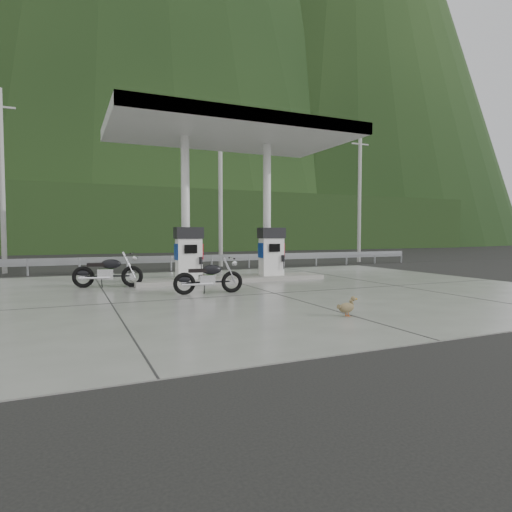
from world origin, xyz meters
name	(u,v)px	position (x,y,z in m)	size (l,w,h in m)	color
ground	(260,290)	(0.00, 0.00, 0.00)	(160.00, 160.00, 0.00)	black
forecourt_apron	(260,289)	(0.00, 0.00, 0.01)	(18.00, 14.00, 0.02)	slate
pump_island	(232,279)	(0.00, 2.50, 0.10)	(7.00, 1.40, 0.15)	gray
gas_pump_left	(189,253)	(-1.60, 2.50, 1.07)	(0.95, 0.55, 1.80)	white
gas_pump_right	(271,252)	(1.60, 2.50, 1.07)	(0.95, 0.55, 1.80)	white
canopy_column_left	(185,208)	(-1.60, 2.90, 2.67)	(0.30, 0.30, 5.00)	white
canopy_column_right	(267,210)	(1.60, 2.90, 2.67)	(0.30, 0.30, 5.00)	white
canopy_roof	(231,132)	(0.00, 2.50, 5.37)	(8.50, 5.00, 0.40)	silver
guardrail	(192,255)	(0.00, 8.00, 0.71)	(26.00, 0.16, 1.42)	gray
road	(175,265)	(0.00, 11.50, 0.00)	(60.00, 7.00, 0.01)	black
utility_pole_a	(2,182)	(-8.00, 9.50, 4.00)	(0.22, 0.22, 8.00)	#9C9C97
utility_pole_b	(220,191)	(2.00, 9.50, 4.00)	(0.22, 0.22, 8.00)	#9C9C97
utility_pole_c	(359,197)	(11.00, 9.50, 4.00)	(0.22, 0.22, 8.00)	#9C9C97
tree_band	(130,220)	(0.00, 30.00, 3.00)	(80.00, 6.00, 6.00)	black
forested_hills	(105,245)	(0.00, 60.00, 0.00)	(100.00, 40.00, 140.00)	black
motorcycle_left	(108,272)	(-4.29, 2.46, 0.51)	(2.06, 0.65, 0.98)	black
motorcycle_right	(209,278)	(-1.75, -0.25, 0.47)	(1.90, 0.60, 0.90)	black
duck	(346,308)	(-0.15, -4.70, 0.19)	(0.49, 0.14, 0.35)	brown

